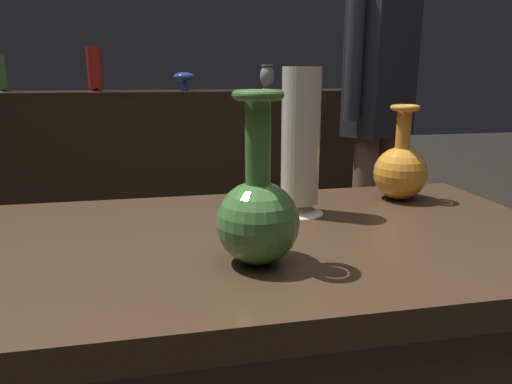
{
  "coord_description": "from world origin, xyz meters",
  "views": [
    {
      "loc": [
        -0.16,
        -0.82,
        1.09
      ],
      "look_at": [
        -0.01,
        -0.06,
        0.9
      ],
      "focal_mm": 33.03,
      "sensor_mm": 36.0,
      "label": 1
    }
  ],
  "objects_px": {
    "vase_tall_behind": "(401,169)",
    "vase_left_accent": "(300,146)",
    "visitor_near_right": "(379,100)",
    "vase_centerpiece": "(258,212)",
    "shelf_vase_left": "(95,69)",
    "shelf_vase_right": "(267,76)",
    "shelf_vase_far_left": "(2,74)",
    "shelf_vase_center": "(184,77)"
  },
  "relations": [
    {
      "from": "shelf_vase_left",
      "to": "shelf_vase_far_left",
      "type": "bearing_deg",
      "value": 174.05
    },
    {
      "from": "shelf_vase_left",
      "to": "shelf_vase_center",
      "type": "relative_size",
      "value": 1.95
    },
    {
      "from": "vase_tall_behind",
      "to": "vase_left_accent",
      "type": "relative_size",
      "value": 0.73
    },
    {
      "from": "vase_left_accent",
      "to": "shelf_vase_center",
      "type": "xyz_separation_m",
      "value": [
        -0.12,
        2.05,
        0.12
      ]
    },
    {
      "from": "shelf_vase_far_left",
      "to": "shelf_vase_center",
      "type": "relative_size",
      "value": 1.62
    },
    {
      "from": "vase_left_accent",
      "to": "shelf_vase_left",
      "type": "bearing_deg",
      "value": 107.57
    },
    {
      "from": "vase_left_accent",
      "to": "shelf_vase_right",
      "type": "bearing_deg",
      "value": 79.03
    },
    {
      "from": "shelf_vase_left",
      "to": "shelf_vase_right",
      "type": "distance_m",
      "value": 1.04
    },
    {
      "from": "vase_tall_behind",
      "to": "vase_left_accent",
      "type": "xyz_separation_m",
      "value": [
        -0.27,
        -0.06,
        0.07
      ]
    },
    {
      "from": "visitor_near_right",
      "to": "vase_centerpiece",
      "type": "bearing_deg",
      "value": 26.84
    },
    {
      "from": "vase_tall_behind",
      "to": "shelf_vase_far_left",
      "type": "height_order",
      "value": "shelf_vase_far_left"
    },
    {
      "from": "vase_centerpiece",
      "to": "vase_left_accent",
      "type": "height_order",
      "value": "vase_left_accent"
    },
    {
      "from": "vase_centerpiece",
      "to": "vase_tall_behind",
      "type": "bearing_deg",
      "value": 37.36
    },
    {
      "from": "vase_left_accent",
      "to": "vase_tall_behind",
      "type": "bearing_deg",
      "value": 13.24
    },
    {
      "from": "shelf_vase_center",
      "to": "shelf_vase_right",
      "type": "xyz_separation_m",
      "value": [
        0.52,
        -0.01,
        0.01
      ]
    },
    {
      "from": "vase_tall_behind",
      "to": "vase_left_accent",
      "type": "distance_m",
      "value": 0.29
    },
    {
      "from": "vase_tall_behind",
      "to": "shelf_vase_far_left",
      "type": "relative_size",
      "value": 1.05
    },
    {
      "from": "vase_centerpiece",
      "to": "visitor_near_right",
      "type": "xyz_separation_m",
      "value": [
        0.83,
        1.3,
        0.1
      ]
    },
    {
      "from": "vase_tall_behind",
      "to": "visitor_near_right",
      "type": "relative_size",
      "value": 0.14
    },
    {
      "from": "vase_left_accent",
      "to": "shelf_vase_left",
      "type": "relative_size",
      "value": 1.2
    },
    {
      "from": "shelf_vase_left",
      "to": "vase_centerpiece",
      "type": "bearing_deg",
      "value": -77.67
    },
    {
      "from": "shelf_vase_left",
      "to": "shelf_vase_right",
      "type": "xyz_separation_m",
      "value": [
        1.04,
        0.01,
        -0.04
      ]
    },
    {
      "from": "vase_centerpiece",
      "to": "vase_tall_behind",
      "type": "distance_m",
      "value": 0.52
    },
    {
      "from": "vase_centerpiece",
      "to": "visitor_near_right",
      "type": "height_order",
      "value": "visitor_near_right"
    },
    {
      "from": "vase_centerpiece",
      "to": "shelf_vase_right",
      "type": "xyz_separation_m",
      "value": [
        0.54,
        2.29,
        0.19
      ]
    },
    {
      "from": "vase_centerpiece",
      "to": "shelf_vase_far_left",
      "type": "xyz_separation_m",
      "value": [
        -1.02,
        2.34,
        0.21
      ]
    },
    {
      "from": "shelf_vase_left",
      "to": "shelf_vase_right",
      "type": "height_order",
      "value": "shelf_vase_left"
    },
    {
      "from": "shelf_vase_right",
      "to": "shelf_vase_left",
      "type": "bearing_deg",
      "value": -179.64
    },
    {
      "from": "vase_left_accent",
      "to": "visitor_near_right",
      "type": "relative_size",
      "value": 0.19
    },
    {
      "from": "vase_tall_behind",
      "to": "shelf_vase_center",
      "type": "distance_m",
      "value": 2.04
    },
    {
      "from": "vase_tall_behind",
      "to": "shelf_vase_left",
      "type": "xyz_separation_m",
      "value": [
        -0.91,
        1.97,
        0.24
      ]
    },
    {
      "from": "shelf_vase_left",
      "to": "vase_tall_behind",
      "type": "bearing_deg",
      "value": -65.14
    },
    {
      "from": "vase_tall_behind",
      "to": "visitor_near_right",
      "type": "xyz_separation_m",
      "value": [
        0.42,
        0.99,
        0.11
      ]
    },
    {
      "from": "vase_centerpiece",
      "to": "visitor_near_right",
      "type": "bearing_deg",
      "value": 57.53
    },
    {
      "from": "vase_tall_behind",
      "to": "shelf_vase_right",
      "type": "xyz_separation_m",
      "value": [
        0.13,
        1.98,
        0.2
      ]
    },
    {
      "from": "vase_tall_behind",
      "to": "shelf_vase_far_left",
      "type": "xyz_separation_m",
      "value": [
        -1.43,
        2.03,
        0.22
      ]
    },
    {
      "from": "visitor_near_right",
      "to": "shelf_vase_right",
      "type": "bearing_deg",
      "value": -104.41
    },
    {
      "from": "shelf_vase_far_left",
      "to": "visitor_near_right",
      "type": "relative_size",
      "value": 0.13
    },
    {
      "from": "vase_centerpiece",
      "to": "vase_left_accent",
      "type": "xyz_separation_m",
      "value": [
        0.14,
        0.25,
        0.06
      ]
    },
    {
      "from": "vase_tall_behind",
      "to": "shelf_vase_right",
      "type": "relative_size",
      "value": 1.42
    },
    {
      "from": "vase_centerpiece",
      "to": "shelf_vase_center",
      "type": "xyz_separation_m",
      "value": [
        0.02,
        2.3,
        0.19
      ]
    },
    {
      "from": "vase_centerpiece",
      "to": "shelf_vase_left",
      "type": "relative_size",
      "value": 1.06
    }
  ]
}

